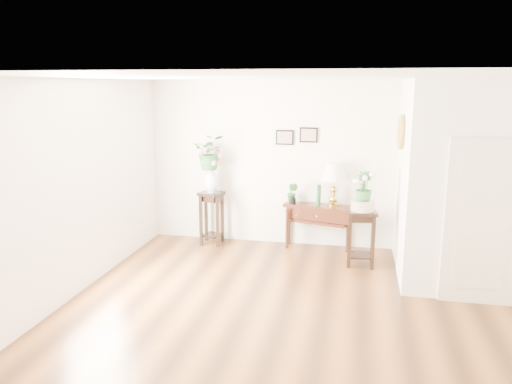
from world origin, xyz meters
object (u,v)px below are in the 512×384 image
(plant_stand_a, at_px, (212,218))
(plant_stand_b, at_px, (361,238))
(console_table, at_px, (318,226))
(table_lamp, at_px, (334,185))

(plant_stand_a, distance_m, plant_stand_b, 2.60)
(console_table, bearing_deg, plant_stand_a, -161.48)
(table_lamp, bearing_deg, plant_stand_b, -55.32)
(console_table, xyz_separation_m, table_lamp, (0.25, 0.00, 0.73))
(console_table, distance_m, table_lamp, 0.77)
(console_table, bearing_deg, table_lamp, 14.44)
(console_table, height_order, plant_stand_b, plant_stand_b)
(console_table, xyz_separation_m, plant_stand_b, (0.72, -0.69, 0.05))
(table_lamp, xyz_separation_m, plant_stand_a, (-2.07, -0.13, -0.64))
(console_table, distance_m, plant_stand_a, 1.83)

